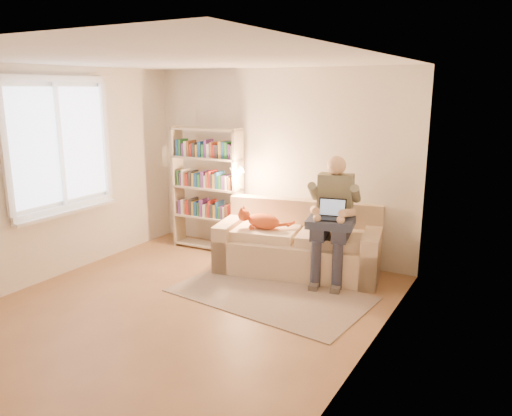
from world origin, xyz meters
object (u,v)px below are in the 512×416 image
Objects in this scene: sofa at (299,246)px; cat at (260,220)px; bookshelf at (207,183)px; person at (333,212)px; laptop at (334,214)px.

sofa reaches higher than cat.
person is at bearing -9.10° from bookshelf.
bookshelf is at bearing 162.26° from sofa.
bookshelf is (-2.09, 0.35, 0.12)m from laptop.
laptop reaches higher than cat.
cat is at bearing -165.22° from sofa.
laptop is at bearing -31.91° from sofa.
bookshelf is (-2.03, 0.22, 0.14)m from person.
sofa is at bearing -8.77° from bookshelf.
laptop is (0.99, 0.04, 0.20)m from cat.
person is 4.02× the size of laptop.
sofa is 3.38× the size of cat.
laptop is at bearing -77.63° from person.
bookshelf is at bearing 158.51° from laptop.
laptop is (0.53, -0.19, 0.55)m from sofa.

